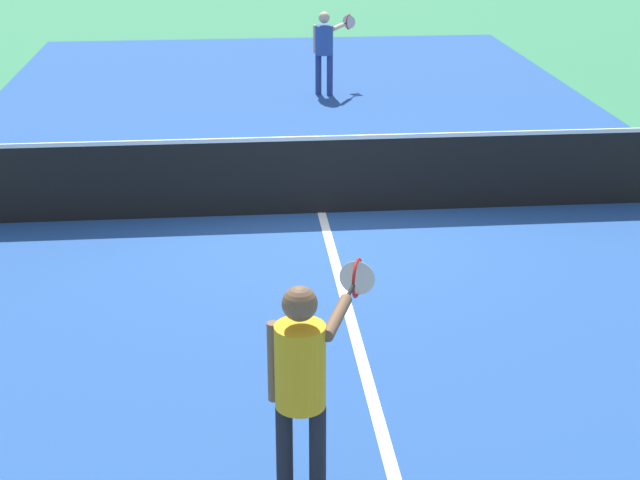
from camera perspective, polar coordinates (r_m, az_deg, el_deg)
ground_plane at (r=11.50m, az=0.09°, el=1.65°), size 60.00×60.00×0.00m
court_surface_inbounds at (r=11.50m, az=0.09°, el=1.66°), size 10.62×24.40×0.00m
line_center_service at (r=8.59m, az=2.11°, el=-5.68°), size 0.10×6.40×0.01m
net at (r=11.34m, az=0.09°, el=3.99°), size 9.71×0.09×1.07m
player_near at (r=5.97m, az=-1.08°, el=-8.07°), size 0.77×1.08×1.61m
player_far at (r=17.33m, az=0.30°, el=11.68°), size 0.83×0.98×1.49m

